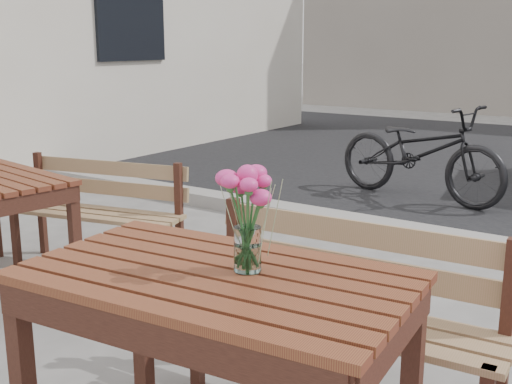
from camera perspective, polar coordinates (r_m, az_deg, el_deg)
main_table at (r=2.20m, az=-3.61°, el=-10.32°), size 1.35×0.86×0.80m
main_bench at (r=2.76m, az=8.23°, el=-8.78°), size 1.38×0.49×0.85m
main_vase at (r=2.09m, az=-0.77°, el=-1.25°), size 0.20×0.20×0.36m
second_bench at (r=4.57m, az=-13.63°, el=-0.70°), size 1.31×0.64×0.78m
bicycle at (r=6.58m, az=14.38°, el=3.49°), size 1.91×0.97×0.96m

